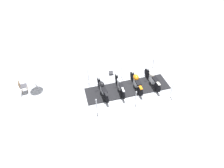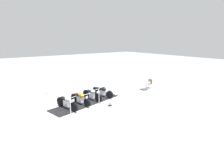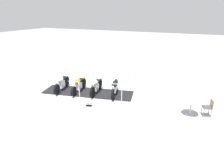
# 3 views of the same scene
# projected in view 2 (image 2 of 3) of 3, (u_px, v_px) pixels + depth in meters

# --- Properties ---
(ground_plane) EXTENTS (80.00, 80.00, 0.00)m
(ground_plane) POSITION_uv_depth(u_px,v_px,m) (86.00, 103.00, 13.27)
(ground_plane) COLOR #A8AAB2
(display_platform) EXTENTS (5.86, 2.70, 0.04)m
(display_platform) POSITION_uv_depth(u_px,v_px,m) (86.00, 102.00, 13.27)
(display_platform) COLOR black
(display_platform) RESTS_ON ground_plane
(motorcycle_cream) EXTENTS (0.81, 2.15, 0.96)m
(motorcycle_cream) POSITION_uv_depth(u_px,v_px,m) (67.00, 102.00, 11.86)
(motorcycle_cream) COLOR black
(motorcycle_cream) RESTS_ON display_platform
(motorcycle_copper) EXTENTS (0.76, 2.16, 0.89)m
(motorcycle_copper) POSITION_uv_depth(u_px,v_px,m) (80.00, 98.00, 12.70)
(motorcycle_copper) COLOR black
(motorcycle_copper) RESTS_ON display_platform
(motorcycle_chrome) EXTENTS (0.66, 2.12, 0.99)m
(motorcycle_chrome) POSITION_uv_depth(u_px,v_px,m) (92.00, 94.00, 13.55)
(motorcycle_chrome) COLOR black
(motorcycle_chrome) RESTS_ON display_platform
(motorcycle_black) EXTENTS (0.91, 2.12, 0.93)m
(motorcycle_black) POSITION_uv_depth(u_px,v_px,m) (103.00, 91.00, 14.40)
(motorcycle_black) COLOR black
(motorcycle_black) RESTS_ON display_platform
(stanchion_left_mid) EXTENTS (0.33, 0.33, 1.04)m
(stanchion_left_mid) POSITION_uv_depth(u_px,v_px,m) (75.00, 95.00, 14.05)
(stanchion_left_mid) COLOR silver
(stanchion_left_mid) RESTS_ON ground_plane
(stanchion_left_front) EXTENTS (0.36, 0.36, 1.10)m
(stanchion_left_front) POSITION_uv_depth(u_px,v_px,m) (47.00, 103.00, 12.29)
(stanchion_left_front) COLOR silver
(stanchion_left_front) RESTS_ON ground_plane
(stanchion_right_front) EXTENTS (0.33, 0.33, 1.11)m
(stanchion_right_front) POSITION_uv_depth(u_px,v_px,m) (71.00, 113.00, 10.56)
(stanchion_right_front) COLOR silver
(stanchion_right_front) RESTS_ON ground_plane
(stanchion_right_rear) EXTENTS (0.33, 0.33, 1.10)m
(stanchion_right_rear) POSITION_uv_depth(u_px,v_px,m) (120.00, 94.00, 14.09)
(stanchion_right_rear) COLOR silver
(stanchion_right_rear) RESTS_ON ground_plane
(stanchion_left_rear) EXTENTS (0.36, 0.36, 1.09)m
(stanchion_left_rear) POSITION_uv_depth(u_px,v_px,m) (97.00, 89.00, 15.82)
(stanchion_left_rear) COLOR silver
(stanchion_left_rear) RESTS_ON ground_plane
(stanchion_right_mid) EXTENTS (0.33, 0.33, 1.14)m
(stanchion_right_mid) POSITION_uv_depth(u_px,v_px,m) (99.00, 102.00, 12.32)
(stanchion_right_mid) COLOR silver
(stanchion_right_mid) RESTS_ON ground_plane
(info_placard) EXTENTS (0.37, 0.33, 0.23)m
(info_placard) POSITION_uv_depth(u_px,v_px,m) (110.00, 105.00, 12.62)
(info_placard) COLOR #333338
(info_placard) RESTS_ON ground_plane
(cafe_table) EXTENTS (0.83, 0.83, 0.76)m
(cafe_table) POSITION_uv_depth(u_px,v_px,m) (146.00, 84.00, 16.38)
(cafe_table) COLOR #B7B7BC
(cafe_table) RESTS_ON ground_plane
(cafe_chair_near_table) EXTENTS (0.50, 0.50, 0.89)m
(cafe_chair_near_table) POSITION_uv_depth(u_px,v_px,m) (150.00, 83.00, 17.03)
(cafe_chair_near_table) COLOR olive
(cafe_chair_near_table) RESTS_ON ground_plane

